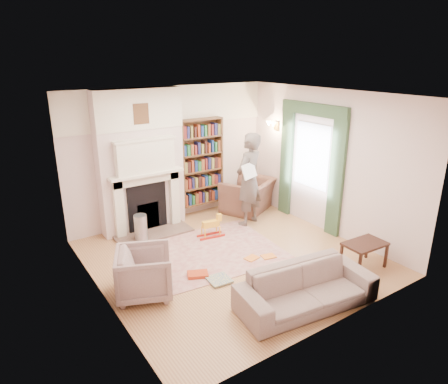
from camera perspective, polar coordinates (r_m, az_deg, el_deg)
floor at (r=7.12m, az=1.13°, el=-9.33°), size 4.50×4.50×0.00m
ceiling at (r=6.29m, az=1.30°, el=13.72°), size 4.50×4.50×0.00m
wall_back at (r=8.44m, az=-7.60°, el=5.30°), size 4.50×0.00×4.50m
wall_front at (r=5.02m, az=16.15°, el=-5.07°), size 4.50×0.00×4.50m
wall_left at (r=5.66m, az=-17.83°, el=-2.44°), size 0.00×4.50×4.50m
wall_right at (r=8.03m, az=14.54°, el=4.12°), size 0.00×4.50×4.50m
fireplace at (r=7.97m, az=-11.78°, el=4.14°), size 1.70×0.58×2.80m
bookcase at (r=8.69m, az=-3.30°, el=4.29°), size 1.00×0.24×1.85m
window at (r=8.26m, az=12.45°, el=5.07°), size 0.02×0.90×1.30m
curtain_left at (r=7.85m, az=15.78°, el=2.17°), size 0.07×0.32×2.40m
curtain_right at (r=8.78m, az=8.91°, el=4.43°), size 0.07×0.32×2.40m
pelmet at (r=8.06m, az=12.70°, el=11.45°), size 0.09×1.70×0.24m
wall_sconce at (r=8.82m, az=6.55°, el=9.25°), size 0.20×0.24×0.24m
rug at (r=7.28m, az=-2.48°, el=-8.61°), size 2.70×2.17×0.01m
armchair_reading at (r=9.06m, az=3.47°, el=-0.48°), size 1.43×1.37×0.72m
armchair_left at (r=6.06m, az=-11.29°, el=-11.26°), size 1.04×1.03×0.73m
sofa at (r=5.86m, az=11.66°, el=-13.27°), size 2.08×1.03×0.58m
man_reading at (r=8.15m, az=3.57°, el=1.78°), size 0.82×0.68×1.94m
newspaper at (r=7.84m, az=3.62°, el=3.03°), size 0.44×0.27×0.29m
coffee_table at (r=7.11m, az=19.32°, el=-8.50°), size 0.72×0.48×0.45m
paraffin_heater at (r=7.71m, az=-11.78°, el=-5.15°), size 0.32×0.32×0.55m
rocking_horse at (r=7.77m, az=-1.91°, el=-4.93°), size 0.55×0.28×0.46m
board_game at (r=6.43m, az=-0.70°, el=-12.41°), size 0.37×0.37×0.03m
game_box_lid at (r=6.56m, az=-3.77°, el=-11.67°), size 0.39×0.34×0.06m
comic_annuals at (r=7.11m, az=5.19°, el=-9.25°), size 0.56×0.34×0.02m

